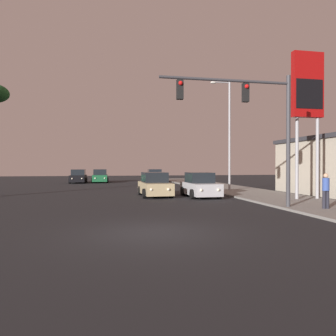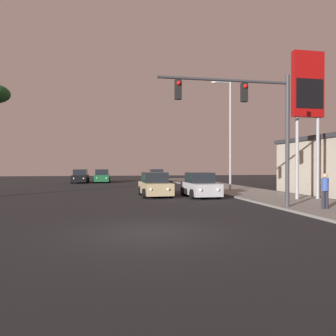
{
  "view_description": "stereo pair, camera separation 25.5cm",
  "coord_description": "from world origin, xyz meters",
  "px_view_note": "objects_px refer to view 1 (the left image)",
  "views": [
    {
      "loc": [
        -1.58,
        -10.43,
        2.16
      ],
      "look_at": [
        2.72,
        11.35,
        1.99
      ],
      "focal_mm": 35.0,
      "sensor_mm": 36.0,
      "label": 1
    },
    {
      "loc": [
        -1.33,
        -10.48,
        2.16
      ],
      "look_at": [
        2.72,
        11.35,
        1.99
      ],
      "focal_mm": 35.0,
      "sensor_mm": 36.0,
      "label": 2
    }
  ],
  "objects_px": {
    "car_blue": "(155,176)",
    "pedestrian_on_sidewalk": "(326,189)",
    "car_silver": "(200,186)",
    "traffic_light_mast": "(254,113)",
    "car_green": "(100,177)",
    "gas_station_sign": "(308,93)",
    "car_black": "(78,177)",
    "car_tan": "(155,185)",
    "street_lamp": "(228,130)"
  },
  "relations": [
    {
      "from": "car_silver",
      "to": "car_black",
      "type": "bearing_deg",
      "value": -65.45
    },
    {
      "from": "car_black",
      "to": "gas_station_sign",
      "type": "bearing_deg",
      "value": 124.19
    },
    {
      "from": "traffic_light_mast",
      "to": "pedestrian_on_sidewalk",
      "type": "bearing_deg",
      "value": -17.74
    },
    {
      "from": "car_blue",
      "to": "car_silver",
      "type": "distance_m",
      "value": 20.28
    },
    {
      "from": "gas_station_sign",
      "to": "pedestrian_on_sidewalk",
      "type": "height_order",
      "value": "gas_station_sign"
    },
    {
      "from": "car_blue",
      "to": "pedestrian_on_sidewalk",
      "type": "relative_size",
      "value": 2.6
    },
    {
      "from": "car_green",
      "to": "gas_station_sign",
      "type": "height_order",
      "value": "gas_station_sign"
    },
    {
      "from": "car_tan",
      "to": "car_blue",
      "type": "bearing_deg",
      "value": -100.96
    },
    {
      "from": "car_blue",
      "to": "car_tan",
      "type": "xyz_separation_m",
      "value": [
        -2.98,
        -19.21,
        0.0
      ]
    },
    {
      "from": "car_black",
      "to": "gas_station_sign",
      "type": "relative_size",
      "value": 0.48
    },
    {
      "from": "car_tan",
      "to": "car_silver",
      "type": "height_order",
      "value": "same"
    },
    {
      "from": "street_lamp",
      "to": "car_blue",
      "type": "bearing_deg",
      "value": 102.12
    },
    {
      "from": "car_black",
      "to": "pedestrian_on_sidewalk",
      "type": "xyz_separation_m",
      "value": [
        13.39,
        -28.22,
        0.27
      ]
    },
    {
      "from": "pedestrian_on_sidewalk",
      "to": "car_tan",
      "type": "bearing_deg",
      "value": 127.06
    },
    {
      "from": "traffic_light_mast",
      "to": "gas_station_sign",
      "type": "height_order",
      "value": "gas_station_sign"
    },
    {
      "from": "car_tan",
      "to": "street_lamp",
      "type": "relative_size",
      "value": 0.48
    },
    {
      "from": "car_blue",
      "to": "street_lamp",
      "type": "distance_m",
      "value": 17.43
    },
    {
      "from": "traffic_light_mast",
      "to": "car_black",
      "type": "bearing_deg",
      "value": 110.58
    },
    {
      "from": "traffic_light_mast",
      "to": "car_green",
      "type": "bearing_deg",
      "value": 105.23
    },
    {
      "from": "gas_station_sign",
      "to": "car_silver",
      "type": "bearing_deg",
      "value": 148.12
    },
    {
      "from": "car_black",
      "to": "car_blue",
      "type": "xyz_separation_m",
      "value": [
        9.58,
        -0.01,
        0.0
      ]
    },
    {
      "from": "car_blue",
      "to": "car_tan",
      "type": "distance_m",
      "value": 19.44
    },
    {
      "from": "car_green",
      "to": "pedestrian_on_sidewalk",
      "type": "xyz_separation_m",
      "value": [
        10.75,
        -28.83,
        0.27
      ]
    },
    {
      "from": "car_blue",
      "to": "car_tan",
      "type": "relative_size",
      "value": 1.0
    },
    {
      "from": "car_blue",
      "to": "car_silver",
      "type": "bearing_deg",
      "value": 91.77
    },
    {
      "from": "car_tan",
      "to": "street_lamp",
      "type": "bearing_deg",
      "value": -159.55
    },
    {
      "from": "car_green",
      "to": "car_black",
      "type": "distance_m",
      "value": 2.71
    },
    {
      "from": "car_green",
      "to": "car_tan",
      "type": "distance_m",
      "value": 20.23
    },
    {
      "from": "car_blue",
      "to": "traffic_light_mast",
      "type": "height_order",
      "value": "traffic_light_mast"
    },
    {
      "from": "car_silver",
      "to": "traffic_light_mast",
      "type": "relative_size",
      "value": 0.66
    },
    {
      "from": "car_green",
      "to": "pedestrian_on_sidewalk",
      "type": "height_order",
      "value": "pedestrian_on_sidewalk"
    },
    {
      "from": "car_blue",
      "to": "pedestrian_on_sidewalk",
      "type": "xyz_separation_m",
      "value": [
        3.82,
        -28.21,
        0.27
      ]
    },
    {
      "from": "gas_station_sign",
      "to": "car_black",
      "type": "bearing_deg",
      "value": 122.74
    },
    {
      "from": "car_green",
      "to": "car_silver",
      "type": "bearing_deg",
      "value": 109.6
    },
    {
      "from": "traffic_light_mast",
      "to": "street_lamp",
      "type": "xyz_separation_m",
      "value": [
        2.91,
        10.69,
        0.43
      ]
    },
    {
      "from": "street_lamp",
      "to": "car_silver",
      "type": "bearing_deg",
      "value": -133.08
    },
    {
      "from": "car_black",
      "to": "car_silver",
      "type": "distance_m",
      "value": 22.44
    },
    {
      "from": "traffic_light_mast",
      "to": "gas_station_sign",
      "type": "distance_m",
      "value": 6.42
    },
    {
      "from": "car_tan",
      "to": "traffic_light_mast",
      "type": "distance_m",
      "value": 9.6
    },
    {
      "from": "car_blue",
      "to": "car_black",
      "type": "bearing_deg",
      "value": 1.7
    },
    {
      "from": "car_silver",
      "to": "traffic_light_mast",
      "type": "height_order",
      "value": "traffic_light_mast"
    },
    {
      "from": "car_tan",
      "to": "car_silver",
      "type": "xyz_separation_m",
      "value": [
        2.98,
        -1.07,
        0.0
      ]
    },
    {
      "from": "traffic_light_mast",
      "to": "car_tan",
      "type": "bearing_deg",
      "value": 114.37
    },
    {
      "from": "car_green",
      "to": "car_silver",
      "type": "relative_size",
      "value": 1.0
    },
    {
      "from": "car_blue",
      "to": "pedestrian_on_sidewalk",
      "type": "bearing_deg",
      "value": 99.47
    },
    {
      "from": "car_blue",
      "to": "pedestrian_on_sidewalk",
      "type": "height_order",
      "value": "pedestrian_on_sidewalk"
    },
    {
      "from": "traffic_light_mast",
      "to": "gas_station_sign",
      "type": "bearing_deg",
      "value": 32.75
    },
    {
      "from": "car_silver",
      "to": "street_lamp",
      "type": "xyz_separation_m",
      "value": [
        3.54,
        3.79,
        4.36
      ]
    },
    {
      "from": "car_black",
      "to": "car_green",
      "type": "bearing_deg",
      "value": -165.43
    },
    {
      "from": "car_green",
      "to": "car_black",
      "type": "bearing_deg",
      "value": 14.37
    }
  ]
}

